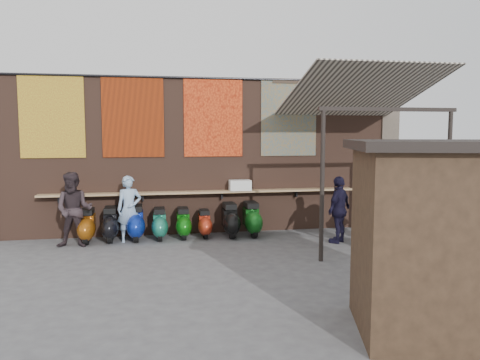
{
  "coord_description": "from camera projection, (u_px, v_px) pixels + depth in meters",
  "views": [
    {
      "loc": [
        -1.22,
        -9.46,
        2.6
      ],
      "look_at": [
        0.76,
        1.2,
        1.51
      ],
      "focal_mm": 35.0,
      "sensor_mm": 36.0,
      "label": 1
    }
  ],
  "objects": [
    {
      "name": "tapestry_sun",
      "position": [
        133.0,
        117.0,
        11.55
      ],
      "size": [
        1.5,
        0.02,
        2.0
      ],
      "primitive_type": "cube",
      "color": "#CE3D0C",
      "rests_on": "brick_wall"
    },
    {
      "name": "market_stall",
      "position": [
        448.0,
        243.0,
        5.98
      ],
      "size": [
        2.57,
        2.19,
        2.39
      ],
      "primitive_type": "cube",
      "rotation": [
        0.0,
        0.0,
        -0.27
      ],
      "color": "black",
      "rests_on": "ground"
    },
    {
      "name": "eating_counter",
      "position": [
        203.0,
        192.0,
        11.91
      ],
      "size": [
        8.0,
        0.32,
        0.05
      ],
      "primitive_type": "cube",
      "color": "#9E7A51",
      "rests_on": "brick_wall"
    },
    {
      "name": "shopper_navy",
      "position": [
        339.0,
        210.0,
        11.07
      ],
      "size": [
        0.96,
        0.9,
        1.59
      ],
      "primitive_type": "imported",
      "rotation": [
        0.0,
        0.0,
        3.85
      ],
      "color": "black",
      "rests_on": "ground"
    },
    {
      "name": "awning_post_right",
      "position": [
        448.0,
        183.0,
        9.89
      ],
      "size": [
        0.09,
        0.09,
        3.1
      ],
      "primitive_type": "cylinder",
      "color": "black",
      "rests_on": "ground"
    },
    {
      "name": "diner_right",
      "position": [
        74.0,
        210.0,
        10.61
      ],
      "size": [
        0.91,
        0.74,
        1.72
      ],
      "primitive_type": "imported",
      "rotation": [
        0.0,
        0.0,
        -0.11
      ],
      "color": "#302529",
      "rests_on": "ground"
    },
    {
      "name": "tapestry_multi",
      "position": [
        289.0,
        118.0,
        12.28
      ],
      "size": [
        1.5,
        0.02,
        2.0
      ],
      "primitive_type": "cube",
      "color": "#205978",
      "rests_on": "brick_wall"
    },
    {
      "name": "shelf_box",
      "position": [
        240.0,
        185.0,
        12.04
      ],
      "size": [
        0.55,
        0.31,
        0.27
      ],
      "primitive_type": "cube",
      "color": "white",
      "rests_on": "eating_counter"
    },
    {
      "name": "scooter_stool_6",
      "position": [
        230.0,
        220.0,
        11.74
      ],
      "size": [
        0.4,
        0.88,
        0.84
      ],
      "primitive_type": null,
      "color": "black",
      "rests_on": "ground"
    },
    {
      "name": "stall_shelf",
      "position": [
        427.0,
        251.0,
        6.86
      ],
      "size": [
        1.79,
        0.59,
        0.06
      ],
      "primitive_type": "cube",
      "rotation": [
        0.0,
        0.0,
        -0.27
      ],
      "color": "#473321",
      "rests_on": "market_stall"
    },
    {
      "name": "scooter_stool_5",
      "position": [
        204.0,
        224.0,
        11.7
      ],
      "size": [
        0.32,
        0.71,
        0.68
      ],
      "primitive_type": null,
      "color": "#AA2C16",
      "rests_on": "ground"
    },
    {
      "name": "scooter_stool_1",
      "position": [
        111.0,
        224.0,
        11.27
      ],
      "size": [
        0.39,
        0.86,
        0.81
      ],
      "primitive_type": null,
      "color": "black",
      "rests_on": "ground"
    },
    {
      "name": "tapestry_orange",
      "position": [
        213.0,
        117.0,
        11.92
      ],
      "size": [
        1.5,
        0.02,
        2.0
      ],
      "primitive_type": "cube",
      "color": "#E14E1C",
      "rests_on": "brick_wall"
    },
    {
      "name": "shopper_tan",
      "position": [
        369.0,
        212.0,
        10.63
      ],
      "size": [
        0.88,
        0.93,
        1.6
      ],
      "primitive_type": "imported",
      "rotation": [
        0.0,
        0.0,
        0.9
      ],
      "color": "#999061",
      "rests_on": "ground"
    },
    {
      "name": "ground",
      "position": [
        215.0,
        258.0,
        9.74
      ],
      "size": [
        70.0,
        70.0,
        0.0
      ],
      "primitive_type": "plane",
      "color": "#474749",
      "rests_on": "ground"
    },
    {
      "name": "hang_rail",
      "position": [
        201.0,
        78.0,
        11.76
      ],
      "size": [
        9.5,
        0.06,
        0.06
      ],
      "primitive_type": "cylinder",
      "rotation": [
        0.0,
        1.57,
        0.0
      ],
      "color": "black",
      "rests_on": "brick_wall"
    },
    {
      "name": "scooter_stool_4",
      "position": [
        183.0,
        223.0,
        11.58
      ],
      "size": [
        0.35,
        0.78,
        0.75
      ],
      "primitive_type": null,
      "color": "#0D600D",
      "rests_on": "ground"
    },
    {
      "name": "brick_wall",
      "position": [
        201.0,
        156.0,
        12.18
      ],
      "size": [
        10.0,
        0.4,
        4.0
      ],
      "primitive_type": "cube",
      "color": "brown",
      "rests_on": "ground"
    },
    {
      "name": "stall_sign",
      "position": [
        429.0,
        193.0,
        6.77
      ],
      "size": [
        1.17,
        0.36,
        0.5
      ],
      "primitive_type": "cube",
      "rotation": [
        0.0,
        0.0,
        -0.27
      ],
      "color": "gold",
      "rests_on": "market_stall"
    },
    {
      "name": "shopper_grey",
      "position": [
        438.0,
        216.0,
        9.7
      ],
      "size": [
        1.18,
        0.71,
        1.78
      ],
      "primitive_type": "imported",
      "rotation": [
        0.0,
        0.0,
        3.19
      ],
      "color": "#505255",
      "rests_on": "ground"
    },
    {
      "name": "awning_post_left",
      "position": [
        322.0,
        186.0,
        9.38
      ],
      "size": [
        0.09,
        0.09,
        3.1
      ],
      "primitive_type": "cylinder",
      "color": "black",
      "rests_on": "ground"
    },
    {
      "name": "scooter_stool_0",
      "position": [
        87.0,
        226.0,
        11.12
      ],
      "size": [
        0.38,
        0.84,
        0.8
      ],
      "primitive_type": null,
      "color": "#87430C",
      "rests_on": "ground"
    },
    {
      "name": "tapestry_redgold",
      "position": [
        52.0,
        116.0,
        11.21
      ],
      "size": [
        1.5,
        0.02,
        2.0
      ],
      "primitive_type": "cube",
      "color": "#923915",
      "rests_on": "brick_wall"
    },
    {
      "name": "scooter_stool_7",
      "position": [
        252.0,
        219.0,
        11.85
      ],
      "size": [
        0.4,
        0.89,
        0.85
      ],
      "primitive_type": null,
      "color": "#0F4D14",
      "rests_on": "ground"
    },
    {
      "name": "pier_right",
      "position": [
        386.0,
        154.0,
        13.12
      ],
      "size": [
        0.5,
        0.5,
        4.0
      ],
      "primitive_type": "cube",
      "color": "#4C4238",
      "rests_on": "ground"
    },
    {
      "name": "stall_roof",
      "position": [
        453.0,
        145.0,
        5.85
      ],
      "size": [
        2.89,
        2.5,
        0.12
      ],
      "primitive_type": "cube",
      "rotation": [
        0.0,
        0.0,
        -0.27
      ],
      "color": "black",
      "rests_on": "market_stall"
    },
    {
      "name": "awning_canvas",
      "position": [
        358.0,
        92.0,
        10.9
      ],
      "size": [
        3.2,
        3.28,
        0.97
      ],
      "primitive_type": "cube",
      "rotation": [
        -0.28,
        0.0,
        0.0
      ],
      "color": "beige",
      "rests_on": "brick_wall"
    },
    {
      "name": "scooter_stool_2",
      "position": [
        136.0,
        223.0,
        11.37
      ],
      "size": [
        0.4,
        0.89,
        0.84
      ],
      "primitive_type": null,
      "color": "navy",
      "rests_on": "ground"
    },
    {
      "name": "diner_left",
      "position": [
        129.0,
        209.0,
        11.15
      ],
      "size": [
        0.63,
        0.46,
        1.59
      ],
      "primitive_type": "imported",
      "rotation": [
        0.0,
        0.0,
        0.15
      ],
      "color": "#8DACCE",
      "rests_on": "ground"
    },
    {
      "name": "awning_ledger",
      "position": [
        333.0,
        82.0,
        12.41
      ],
      "size": [
        3.3,
        0.08,
        0.12
      ],
      "primitive_type": "cube",
      "color": "#33261C",
      "rests_on": "brick_wall"
    },
    {
      "name": "scooter_stool_3",
      "position": [
        160.0,
        224.0,
        11.45
      ],
      "size": [
        0.36,
        0.8,
        0.76
      ],
      "primitive_type": null,
      "color": "#1C7159",
      "rests_on": "ground"
    },
    {
      "name": "awning_header",
      "position": [
        389.0,
        109.0,
        9.48
      ],
      "size": [
        3.0,
        0.08,
        0.08
      ],
      "primitive_type": "cube",
      "color": "black",
      "rests_on": "awning_post_left"
    }
  ]
}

